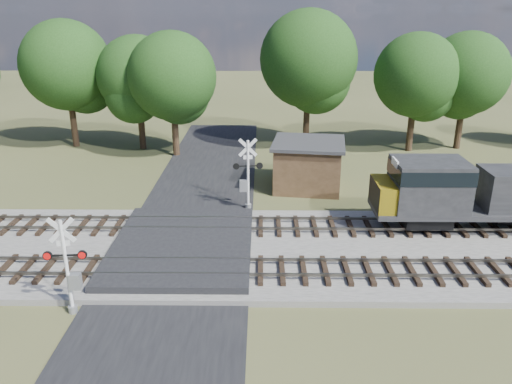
{
  "coord_description": "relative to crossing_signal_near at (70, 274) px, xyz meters",
  "views": [
    {
      "loc": [
        4.01,
        -22.43,
        11.77
      ],
      "look_at": [
        3.74,
        2.0,
        2.77
      ],
      "focal_mm": 35.0,
      "sensor_mm": 36.0,
      "label": 1
    }
  ],
  "objects": [
    {
      "name": "track_far",
      "position": [
        6.76,
        7.94,
        -1.36
      ],
      "size": [
        140.0,
        2.6,
        0.33
      ],
      "color": "black",
      "rests_on": "ballast_bed"
    },
    {
      "name": "ground",
      "position": [
        3.63,
        4.94,
        -1.78
      ],
      "size": [
        160.0,
        160.0,
        0.0
      ],
      "primitive_type": "plane",
      "color": "#3E4525",
      "rests_on": "ground"
    },
    {
      "name": "crossing_signal_near",
      "position": [
        0.0,
        0.0,
        0.0
      ],
      "size": [
        1.72,
        0.38,
        4.27
      ],
      "rotation": [
        0.0,
        0.0,
        0.07
      ],
      "color": "silver",
      "rests_on": "ground"
    },
    {
      "name": "track_near",
      "position": [
        6.76,
        2.94,
        -1.36
      ],
      "size": [
        140.0,
        2.6,
        0.33
      ],
      "color": "black",
      "rests_on": "ballast_bed"
    },
    {
      "name": "crossing_panel",
      "position": [
        3.63,
        5.44,
        -1.46
      ],
      "size": [
        7.0,
        9.0,
        0.62
      ],
      "primitive_type": "cube",
      "color": "#262628",
      "rests_on": "ground"
    },
    {
      "name": "treeline",
      "position": [
        6.58,
        25.35,
        5.03
      ],
      "size": [
        79.38,
        10.86,
        11.9
      ],
      "color": "black",
      "rests_on": "ground"
    },
    {
      "name": "road",
      "position": [
        3.63,
        4.94,
        -1.74
      ],
      "size": [
        7.0,
        60.0,
        0.08
      ],
      "primitive_type": "cube",
      "color": "black",
      "rests_on": "ground"
    },
    {
      "name": "crossing_signal_far",
      "position": [
        6.75,
        11.4,
        0.11
      ],
      "size": [
        1.83,
        0.41,
        4.54
      ],
      "rotation": [
        0.0,
        0.0,
        3.23
      ],
      "color": "silver",
      "rests_on": "ground"
    },
    {
      "name": "equipment_shed",
      "position": [
        10.88,
        15.5,
        -0.11
      ],
      "size": [
        5.45,
        5.45,
        3.29
      ],
      "rotation": [
        0.0,
        0.0,
        -0.14
      ],
      "color": "#412E1B",
      "rests_on": "ground"
    },
    {
      "name": "ballast_bed",
      "position": [
        13.63,
        5.44,
        -1.63
      ],
      "size": [
        140.0,
        10.0,
        0.3
      ],
      "primitive_type": "cube",
      "color": "gray",
      "rests_on": "ground"
    }
  ]
}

